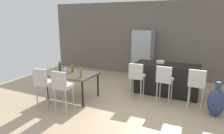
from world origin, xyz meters
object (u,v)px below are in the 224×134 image
at_px(wine_bottle_far, 73,68).
at_px(floor_vase, 216,102).
at_px(dining_chair_far, 62,85).
at_px(wine_bottle_middle, 60,67).
at_px(wine_bottle_right, 81,73).
at_px(bar_chair_middle, 165,79).
at_px(dining_chair_near, 43,81).
at_px(wine_glass_left, 65,68).
at_px(dining_table, 72,76).
at_px(kitchen_island, 166,79).
at_px(bar_chair_left, 137,75).
at_px(refrigerator, 143,54).
at_px(fruit_bowl, 160,62).
at_px(bar_chair_right, 197,83).

xyz_separation_m(wine_bottle_far, floor_vase, (3.82, 0.39, -0.51)).
bearing_deg(dining_chair_far, wine_bottle_middle, 131.58).
bearing_deg(floor_vase, wine_bottle_right, -166.69).
distance_m(bar_chair_middle, dining_chair_near, 3.17).
distance_m(wine_bottle_middle, wine_glass_left, 0.27).
height_order(dining_chair_near, wine_bottle_far, dining_chair_near).
xyz_separation_m(dining_table, wine_bottle_far, (-0.10, 0.16, 0.18)).
xyz_separation_m(kitchen_island, wine_bottle_far, (-2.45, -1.38, 0.39)).
bearing_deg(wine_bottle_middle, dining_table, -8.25).
height_order(dining_chair_far, wine_bottle_right, dining_chair_far).
distance_m(bar_chair_left, refrigerator, 2.19).
relative_size(kitchen_island, wine_bottle_middle, 6.23).
distance_m(wine_bottle_right, wine_bottle_middle, 0.99).
distance_m(bar_chair_middle, refrigerator, 2.48).
relative_size(wine_bottle_right, floor_vase, 0.35).
relative_size(wine_bottle_far, wine_glass_left, 1.66).
height_order(bar_chair_left, bar_chair_middle, same).
distance_m(wine_glass_left, fruit_bowl, 2.89).
xyz_separation_m(bar_chair_middle, dining_chair_far, (-2.16, -1.57, 0.00)).
bearing_deg(wine_bottle_middle, wine_glass_left, -17.89).
bearing_deg(bar_chair_middle, wine_bottle_far, -167.11).
height_order(wine_bottle_far, refrigerator, refrigerator).
distance_m(refrigerator, floor_vase, 3.47).
xyz_separation_m(dining_chair_near, dining_chair_far, (0.60, -0.00, 0.00)).
relative_size(kitchen_island, refrigerator, 1.03).
bearing_deg(floor_vase, kitchen_island, 144.07).
bearing_deg(bar_chair_left, fruit_bowl, 62.73).
relative_size(bar_chair_right, wine_bottle_right, 3.60).
bearing_deg(wine_bottle_right, dining_chair_far, -103.81).
xyz_separation_m(bar_chair_middle, dining_table, (-2.46, -0.74, -0.02)).
relative_size(bar_chair_left, wine_glass_left, 6.03).
xyz_separation_m(bar_chair_right, wine_glass_left, (-3.49, -0.75, 0.17)).
relative_size(wine_bottle_middle, wine_glass_left, 1.75).
relative_size(dining_chair_near, fruit_bowl, 4.18).
distance_m(wine_glass_left, floor_vase, 4.03).
bearing_deg(refrigerator, dining_chair_near, -112.14).
xyz_separation_m(dining_table, floor_vase, (3.72, 0.55, -0.33)).
bearing_deg(kitchen_island, bar_chair_middle, -82.83).
relative_size(bar_chair_right, dining_table, 0.79).
height_order(bar_chair_right, refrigerator, refrigerator).
distance_m(dining_table, wine_bottle_right, 0.53).
bearing_deg(fruit_bowl, floor_vase, -34.46).
relative_size(bar_chair_left, wine_bottle_middle, 3.45).
height_order(bar_chair_left, refrigerator, refrigerator).
relative_size(fruit_bowl, floor_vase, 0.30).
xyz_separation_m(fruit_bowl, floor_vase, (1.59, -1.09, -0.61)).
xyz_separation_m(bar_chair_middle, dining_chair_near, (-2.75, -1.57, 0.00)).
bearing_deg(refrigerator, wine_bottle_middle, -121.40).
height_order(dining_table, dining_chair_far, dining_chair_far).
bearing_deg(fruit_bowl, dining_table, -142.59).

